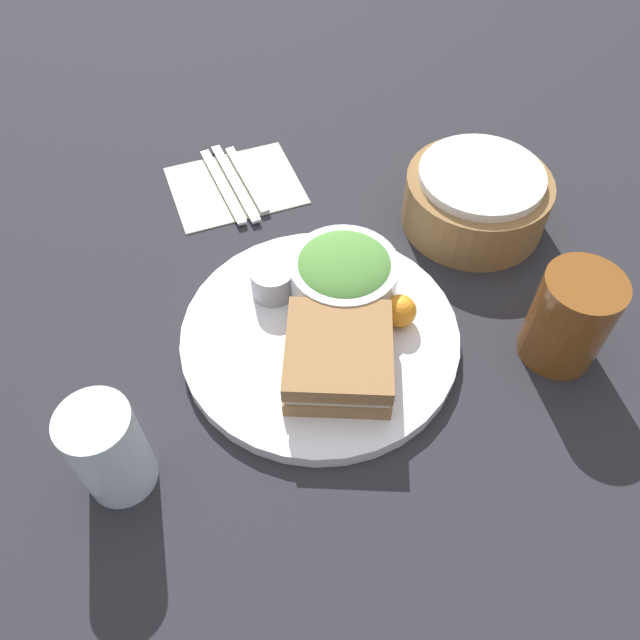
# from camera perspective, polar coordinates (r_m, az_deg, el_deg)

# --- Properties ---
(ground_plane) EXTENTS (4.00, 4.00, 0.00)m
(ground_plane) POSITION_cam_1_polar(r_m,az_deg,el_deg) (0.71, 0.00, -1.84)
(ground_plane) COLOR #232328
(plate) EXTENTS (0.31, 0.31, 0.02)m
(plate) POSITION_cam_1_polar(r_m,az_deg,el_deg) (0.71, 0.00, -1.42)
(plate) COLOR silver
(plate) RESTS_ON ground_plane
(sandwich) EXTENTS (0.15, 0.15, 0.05)m
(sandwich) POSITION_cam_1_polar(r_m,az_deg,el_deg) (0.65, 1.44, -3.44)
(sandwich) COLOR olive
(sandwich) RESTS_ON plate
(salad_bowl) EXTENTS (0.12, 0.12, 0.06)m
(salad_bowl) POSITION_cam_1_polar(r_m,az_deg,el_deg) (0.71, 2.19, 4.21)
(salad_bowl) COLOR white
(salad_bowl) RESTS_ON plate
(dressing_cup) EXTENTS (0.05, 0.05, 0.04)m
(dressing_cup) POSITION_cam_1_polar(r_m,az_deg,el_deg) (0.72, -4.35, 3.59)
(dressing_cup) COLOR #99999E
(dressing_cup) RESTS_ON plate
(orange_wedge) EXTENTS (0.04, 0.04, 0.04)m
(orange_wedge) POSITION_cam_1_polar(r_m,az_deg,el_deg) (0.70, 7.32, 0.83)
(orange_wedge) COLOR orange
(orange_wedge) RESTS_ON plate
(drink_glass) EXTENTS (0.08, 0.08, 0.12)m
(drink_glass) POSITION_cam_1_polar(r_m,az_deg,el_deg) (0.71, 21.87, 0.14)
(drink_glass) COLOR brown
(drink_glass) RESTS_ON ground_plane
(bread_basket) EXTENTS (0.18, 0.18, 0.08)m
(bread_basket) POSITION_cam_1_polar(r_m,az_deg,el_deg) (0.84, 14.07, 10.71)
(bread_basket) COLOR olive
(bread_basket) RESTS_ON ground_plane
(napkin) EXTENTS (0.14, 0.17, 0.00)m
(napkin) POSITION_cam_1_polar(r_m,az_deg,el_deg) (0.90, -7.77, 12.14)
(napkin) COLOR beige
(napkin) RESTS_ON ground_plane
(fork) EXTENTS (0.17, 0.02, 0.01)m
(fork) POSITION_cam_1_polar(r_m,az_deg,el_deg) (0.90, -8.90, 12.02)
(fork) COLOR #B2B2B7
(fork) RESTS_ON napkin
(knife) EXTENTS (0.17, 0.02, 0.01)m
(knife) POSITION_cam_1_polar(r_m,az_deg,el_deg) (0.90, -7.80, 12.36)
(knife) COLOR #B2B2B7
(knife) RESTS_ON napkin
(spoon) EXTENTS (0.15, 0.02, 0.01)m
(spoon) POSITION_cam_1_polar(r_m,az_deg,el_deg) (0.90, -6.70, 12.68)
(spoon) COLOR #B2B2B7
(spoon) RESTS_ON napkin
(water_glass) EXTENTS (0.07, 0.07, 0.11)m
(water_glass) POSITION_cam_1_polar(r_m,az_deg,el_deg) (0.61, -18.75, -11.20)
(water_glass) COLOR silver
(water_glass) RESTS_ON ground_plane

